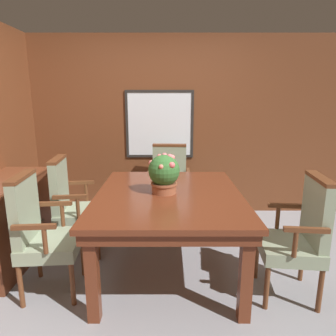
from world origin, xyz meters
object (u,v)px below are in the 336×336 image
chair_head_far (168,181)px  chair_left_near (40,230)px  chair_right_near (299,233)px  sideboard_cabinet (5,222)px  dining_table (168,202)px  chair_left_far (71,202)px  potted_plant (163,173)px

chair_head_far → chair_left_near: 1.84m
chair_right_near → sideboard_cabinet: (-2.67, 0.52, -0.13)m
chair_right_near → sideboard_cabinet: bearing=-95.3°
dining_table → chair_right_near: bearing=-20.2°
chair_head_far → sideboard_cabinet: (-1.62, -1.04, -0.13)m
chair_head_far → chair_left_near: same height
dining_table → chair_left_far: bearing=161.2°
chair_left_near → chair_head_far: bearing=-39.9°
chair_right_near → chair_left_near: bearing=-85.7°
chair_right_near → chair_head_far: 1.88m
sideboard_cabinet → chair_head_far: bearing=32.6°
dining_table → sideboard_cabinet: size_ratio=1.38×
chair_left_far → chair_head_far: same height
chair_head_far → chair_left_far: bearing=-138.1°
potted_plant → chair_right_near: bearing=-19.6°
chair_left_far → potted_plant: 1.11m
dining_table → chair_left_far: chair_left_far is taller
sideboard_cabinet → potted_plant: bearing=-4.6°
chair_left_far → chair_right_near: size_ratio=1.00×
dining_table → potted_plant: size_ratio=4.38×
chair_head_far → chair_left_near: (-1.07, -1.50, 0.00)m
chair_left_far → sideboard_cabinet: 0.64m
dining_table → chair_head_far: (0.01, 1.17, -0.12)m
chair_left_near → chair_left_far: bearing=-7.9°
potted_plant → sideboard_cabinet: (-1.57, 0.13, -0.53)m
potted_plant → chair_left_near: bearing=-161.5°
chair_left_far → potted_plant: bearing=-115.0°
chair_right_near → chair_head_far: bearing=-140.1°
potted_plant → sideboard_cabinet: bearing=175.4°
chair_left_far → potted_plant: potted_plant is taller
dining_table → sideboard_cabinet: sideboard_cabinet is taller
chair_head_far → potted_plant: size_ratio=2.83×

